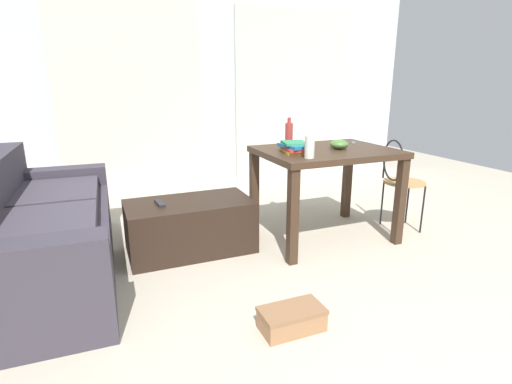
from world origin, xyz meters
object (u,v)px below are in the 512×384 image
(bottle_far, at_px, (289,134))
(shoebox, at_px, (292,319))
(wire_chair, at_px, (399,174))
(coffee_table, at_px, (190,226))
(bottle_near, at_px, (310,147))
(bowl, at_px, (339,144))
(tv_remote_primary, at_px, (160,203))
(craft_table, at_px, (326,163))
(book_stack, at_px, (294,148))
(couch, at_px, (39,234))
(scissors, at_px, (353,143))

(bottle_far, bearing_deg, shoebox, -115.97)
(wire_chair, relative_size, shoebox, 2.35)
(coffee_table, bearing_deg, bottle_near, -28.96)
(bowl, height_order, shoebox, bowl)
(tv_remote_primary, bearing_deg, bowl, -12.68)
(bottle_near, bearing_deg, craft_table, 41.05)
(bottle_near, distance_m, book_stack, 0.25)
(couch, xyz_separation_m, shoebox, (1.33, -1.22, -0.26))
(bottle_near, bearing_deg, couch, 167.80)
(book_stack, bearing_deg, shoebox, -117.58)
(bottle_far, distance_m, bowl, 0.45)
(couch, bearing_deg, craft_table, -2.99)
(craft_table, height_order, bowl, bowl)
(couch, height_order, shoebox, couch)
(book_stack, bearing_deg, coffee_table, 165.53)
(bottle_far, bearing_deg, bottle_near, -102.29)
(shoebox, bearing_deg, bottle_near, 55.87)
(couch, xyz_separation_m, bottle_far, (2.01, 0.17, 0.57))
(couch, distance_m, shoebox, 1.82)
(wire_chair, relative_size, bottle_far, 3.44)
(bottle_near, distance_m, tv_remote_primary, 1.22)
(coffee_table, xyz_separation_m, scissors, (1.55, 0.01, 0.58))
(wire_chair, height_order, scissors, wire_chair)
(tv_remote_primary, bearing_deg, shoebox, -73.70)
(wire_chair, height_order, tv_remote_primary, wire_chair)
(bowl, relative_size, shoebox, 0.43)
(coffee_table, bearing_deg, couch, -177.61)
(craft_table, distance_m, tv_remote_primary, 1.41)
(bottle_near, relative_size, book_stack, 0.66)
(craft_table, height_order, wire_chair, wire_chair)
(coffee_table, height_order, shoebox, coffee_table)
(couch, distance_m, scissors, 2.66)
(wire_chair, xyz_separation_m, bowl, (-0.62, 0.06, 0.30))
(bottle_far, relative_size, tv_remote_primary, 1.38)
(coffee_table, bearing_deg, bowl, -8.94)
(wire_chair, distance_m, bowl, 0.69)
(craft_table, distance_m, book_stack, 0.37)
(tv_remote_primary, bearing_deg, wire_chair, -12.03)
(bottle_near, xyz_separation_m, tv_remote_primary, (-1.04, 0.46, -0.44))
(bottle_near, xyz_separation_m, shoebox, (-0.55, -0.81, -0.81))
(bottle_far, xyz_separation_m, bowl, (0.31, -0.32, -0.07))
(bottle_near, bearing_deg, bottle_far, 77.71)
(couch, height_order, bottle_far, bottle_far)
(wire_chair, height_order, bottle_near, bottle_near)
(bottle_far, distance_m, tv_remote_primary, 1.26)
(craft_table, bearing_deg, bottle_near, -138.95)
(craft_table, height_order, shoebox, craft_table)
(bottle_near, height_order, tv_remote_primary, bottle_near)
(tv_remote_primary, bearing_deg, bottle_near, -28.59)
(bowl, distance_m, book_stack, 0.43)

